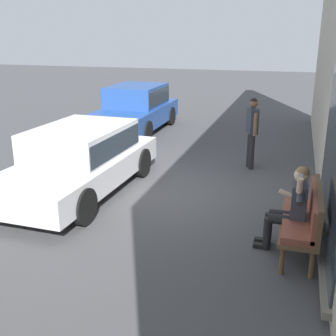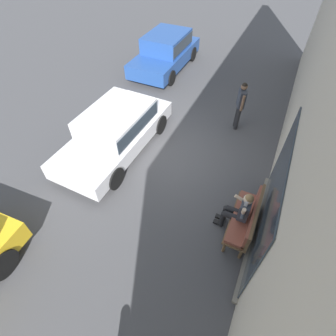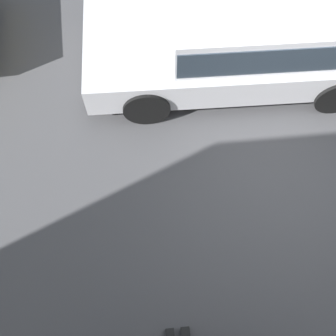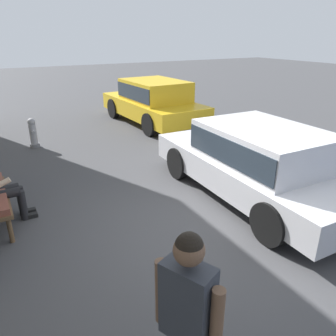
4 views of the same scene
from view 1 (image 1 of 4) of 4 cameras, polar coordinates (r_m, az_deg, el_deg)
ground_plane at (r=8.83m, az=-1.36°, el=-3.37°), size 60.00×60.00×0.00m
bench at (r=6.64m, az=18.20°, el=-6.26°), size 1.61×0.55×1.02m
person_on_phone at (r=6.61m, az=16.37°, el=-4.98°), size 0.73×0.74×1.35m
parked_car_near at (r=14.33m, az=-4.38°, el=8.31°), size 4.16×1.93×1.52m
parked_car_mid at (r=8.90m, az=-11.85°, el=1.55°), size 4.42×2.02×1.37m
pedestrian_standing at (r=10.37m, az=11.31°, el=5.42°), size 0.51×0.33×1.73m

